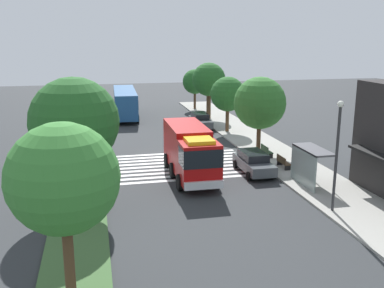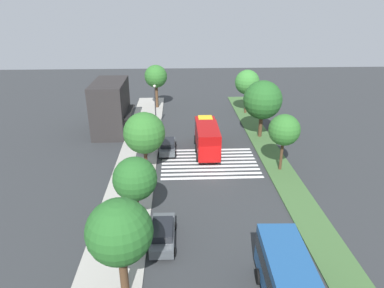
{
  "view_description": "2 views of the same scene",
  "coord_description": "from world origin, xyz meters",
  "px_view_note": "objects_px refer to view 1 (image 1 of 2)",
  "views": [
    {
      "loc": [
        35.02,
        -6.34,
        9.85
      ],
      "look_at": [
        2.21,
        0.91,
        1.64
      ],
      "focal_mm": 41.47,
      "sensor_mm": 36.0,
      "label": 1
    },
    {
      "loc": [
        -32.54,
        3.54,
        17.25
      ],
      "look_at": [
        3.77,
        1.92,
        1.75
      ],
      "focal_mm": 31.92,
      "sensor_mm": 36.0,
      "label": 2
    }
  ],
  "objects_px": {
    "bus_stop_shelter": "(308,159)",
    "median_tree_west": "(74,122)",
    "median_tree_center": "(63,179)",
    "sidewalk_tree_far_west": "(195,82)",
    "sidewalk_tree_west": "(209,80)",
    "sidewalk_tree_center": "(228,94)",
    "transit_bus": "(125,101)",
    "parked_car_west": "(200,120)",
    "bench_west_of_shelter": "(266,151)",
    "street_lamp": "(337,147)",
    "bench_near_shelter": "(283,162)",
    "median_tree_far_west": "(79,105)",
    "fire_truck": "(191,150)",
    "sidewalk_tree_east": "(260,103)",
    "parked_car_mid": "(254,162)"
  },
  "relations": [
    {
      "from": "bus_stop_shelter",
      "to": "median_tree_west",
      "type": "distance_m",
      "value": 15.19
    },
    {
      "from": "median_tree_west",
      "to": "median_tree_center",
      "type": "bearing_deg",
      "value": -0.0
    },
    {
      "from": "bus_stop_shelter",
      "to": "sidewalk_tree_far_west",
      "type": "distance_m",
      "value": 32.82
    },
    {
      "from": "sidewalk_tree_west",
      "to": "sidewalk_tree_center",
      "type": "height_order",
      "value": "sidewalk_tree_west"
    },
    {
      "from": "transit_bus",
      "to": "median_tree_center",
      "type": "distance_m",
      "value": 40.38
    },
    {
      "from": "bus_stop_shelter",
      "to": "median_tree_west",
      "type": "height_order",
      "value": "median_tree_west"
    },
    {
      "from": "parked_car_west",
      "to": "transit_bus",
      "type": "bearing_deg",
      "value": -137.69
    },
    {
      "from": "transit_bus",
      "to": "bench_west_of_shelter",
      "type": "height_order",
      "value": "transit_bus"
    },
    {
      "from": "street_lamp",
      "to": "median_tree_center",
      "type": "relative_size",
      "value": 0.91
    },
    {
      "from": "bench_near_shelter",
      "to": "sidewalk_tree_center",
      "type": "bearing_deg",
      "value": -178.73
    },
    {
      "from": "median_tree_far_west",
      "to": "bus_stop_shelter",
      "type": "bearing_deg",
      "value": 58.95
    },
    {
      "from": "street_lamp",
      "to": "fire_truck",
      "type": "bearing_deg",
      "value": -140.66
    },
    {
      "from": "parked_car_west",
      "to": "median_tree_far_west",
      "type": "bearing_deg",
      "value": -46.44
    },
    {
      "from": "transit_bus",
      "to": "bench_west_of_shelter",
      "type": "xyz_separation_m",
      "value": [
        21.47,
        10.03,
        -1.44
      ]
    },
    {
      "from": "bench_near_shelter",
      "to": "sidewalk_tree_east",
      "type": "bearing_deg",
      "value": -176.14
    },
    {
      "from": "fire_truck",
      "to": "parked_car_mid",
      "type": "relative_size",
      "value": 1.87
    },
    {
      "from": "median_tree_far_west",
      "to": "sidewalk_tree_center",
      "type": "bearing_deg",
      "value": 120.63
    },
    {
      "from": "parked_car_mid",
      "to": "transit_bus",
      "type": "relative_size",
      "value": 0.39
    },
    {
      "from": "sidewalk_tree_far_west",
      "to": "sidewalk_tree_east",
      "type": "height_order",
      "value": "sidewalk_tree_east"
    },
    {
      "from": "parked_car_mid",
      "to": "street_lamp",
      "type": "relative_size",
      "value": 0.72
    },
    {
      "from": "sidewalk_tree_east",
      "to": "median_tree_far_west",
      "type": "relative_size",
      "value": 1.04
    },
    {
      "from": "bench_near_shelter",
      "to": "transit_bus",
      "type": "bearing_deg",
      "value": -158.02
    },
    {
      "from": "fire_truck",
      "to": "sidewalk_tree_east",
      "type": "distance_m",
      "value": 8.88
    },
    {
      "from": "parked_car_west",
      "to": "transit_bus",
      "type": "height_order",
      "value": "transit_bus"
    },
    {
      "from": "bench_near_shelter",
      "to": "sidewalk_tree_west",
      "type": "height_order",
      "value": "sidewalk_tree_west"
    },
    {
      "from": "bench_west_of_shelter",
      "to": "median_tree_center",
      "type": "bearing_deg",
      "value": -38.73
    },
    {
      "from": "transit_bus",
      "to": "bench_west_of_shelter",
      "type": "distance_m",
      "value": 23.74
    },
    {
      "from": "bench_near_shelter",
      "to": "sidewalk_tree_center",
      "type": "distance_m",
      "value": 13.96
    },
    {
      "from": "transit_bus",
      "to": "median_tree_far_west",
      "type": "distance_m",
      "value": 20.68
    },
    {
      "from": "bus_stop_shelter",
      "to": "street_lamp",
      "type": "xyz_separation_m",
      "value": [
        4.51,
        -0.67,
        1.97
      ]
    },
    {
      "from": "fire_truck",
      "to": "sidewalk_tree_far_west",
      "type": "bearing_deg",
      "value": 166.94
    },
    {
      "from": "bench_west_of_shelter",
      "to": "sidewalk_tree_east",
      "type": "xyz_separation_m",
      "value": [
        -1.06,
        -0.3,
        3.83
      ]
    },
    {
      "from": "fire_truck",
      "to": "median_tree_center",
      "type": "relative_size",
      "value": 1.22
    },
    {
      "from": "bus_stop_shelter",
      "to": "sidewalk_tree_far_west",
      "type": "bearing_deg",
      "value": -179.53
    },
    {
      "from": "median_tree_west",
      "to": "fire_truck",
      "type": "bearing_deg",
      "value": 119.55
    },
    {
      "from": "bench_near_shelter",
      "to": "median_tree_west",
      "type": "height_order",
      "value": "median_tree_west"
    },
    {
      "from": "parked_car_west",
      "to": "parked_car_mid",
      "type": "height_order",
      "value": "parked_car_west"
    },
    {
      "from": "fire_truck",
      "to": "sidewalk_tree_far_west",
      "type": "xyz_separation_m",
      "value": [
        -29.26,
        6.96,
        1.8
      ]
    },
    {
      "from": "transit_bus",
      "to": "sidewalk_tree_center",
      "type": "xyz_separation_m",
      "value": [
        11.33,
        9.73,
        2.0
      ]
    },
    {
      "from": "parked_car_west",
      "to": "sidewalk_tree_east",
      "type": "relative_size",
      "value": 0.73
    },
    {
      "from": "bus_stop_shelter",
      "to": "sidewalk_tree_center",
      "type": "distance_m",
      "value": 17.66
    },
    {
      "from": "median_tree_center",
      "to": "median_tree_west",
      "type": "bearing_deg",
      "value": 180.0
    },
    {
      "from": "sidewalk_tree_far_west",
      "to": "sidewalk_tree_west",
      "type": "distance_m",
      "value": 7.56
    },
    {
      "from": "parked_car_mid",
      "to": "transit_bus",
      "type": "xyz_separation_m",
      "value": [
        -25.27,
        -7.53,
        1.2
      ]
    },
    {
      "from": "fire_truck",
      "to": "sidewalk_tree_center",
      "type": "height_order",
      "value": "sidewalk_tree_center"
    },
    {
      "from": "street_lamp",
      "to": "median_tree_center",
      "type": "bearing_deg",
      "value": -64.97
    },
    {
      "from": "bus_stop_shelter",
      "to": "bench_near_shelter",
      "type": "bearing_deg",
      "value": 179.59
    },
    {
      "from": "fire_truck",
      "to": "bench_near_shelter",
      "type": "relative_size",
      "value": 5.33
    },
    {
      "from": "parked_car_west",
      "to": "sidewalk_tree_center",
      "type": "distance_m",
      "value": 4.8
    },
    {
      "from": "parked_car_west",
      "to": "median_tree_far_west",
      "type": "relative_size",
      "value": 0.76
    }
  ]
}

